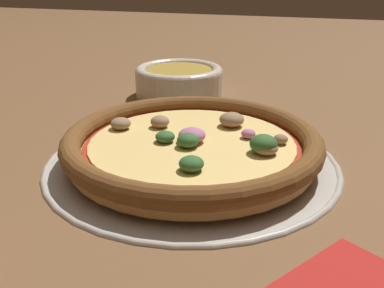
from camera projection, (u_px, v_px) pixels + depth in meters
The scene contains 4 objects.
ground_plane at pixel (192, 163), 0.53m from camera, with size 3.00×3.00×0.00m, color brown.
pizza_tray at pixel (192, 160), 0.53m from camera, with size 0.35×0.35×0.01m.
pizza at pixel (193, 144), 0.52m from camera, with size 0.30×0.30×0.04m.
bowl_near at pixel (179, 80), 0.78m from camera, with size 0.15×0.15×0.05m.
Camera 1 is at (-0.14, 0.46, 0.22)m, focal length 42.00 mm.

